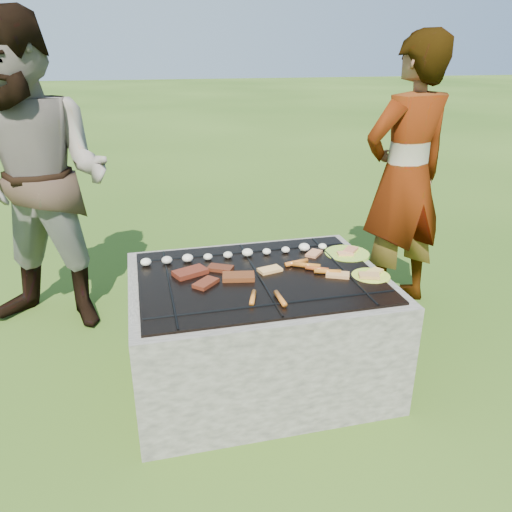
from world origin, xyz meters
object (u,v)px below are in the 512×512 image
at_px(fire_pit, 258,331).
at_px(plate_near, 371,276).
at_px(plate_far, 347,254).
at_px(bystander, 38,182).
at_px(cook, 405,178).

height_order(fire_pit, plate_near, plate_near).
xyz_separation_m(plate_far, plate_near, (-0.00, -0.31, 0.00)).
height_order(plate_near, bystander, bystander).
distance_m(fire_pit, plate_near, 0.66).
xyz_separation_m(fire_pit, plate_far, (0.56, 0.17, 0.33)).
relative_size(fire_pit, plate_near, 5.36).
relative_size(fire_pit, plate_far, 5.12).
xyz_separation_m(fire_pit, cook, (1.16, 0.66, 0.62)).
distance_m(plate_far, plate_near, 0.31).
xyz_separation_m(cook, bystander, (-2.29, 0.23, 0.05)).
relative_size(plate_near, bystander, 0.13).
xyz_separation_m(plate_far, cook, (0.60, 0.48, 0.29)).
bearing_deg(plate_near, fire_pit, 166.40).
relative_size(cook, bystander, 0.94).
relative_size(fire_pit, cook, 0.72).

